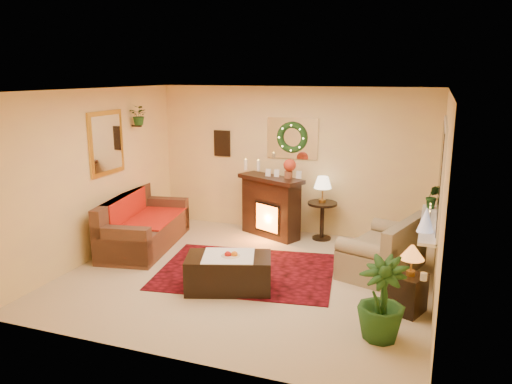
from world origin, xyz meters
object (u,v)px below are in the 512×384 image
(fireplace, at_px, (271,206))
(loveseat, at_px, (383,244))
(end_table_square, at_px, (406,290))
(side_table_round, at_px, (322,221))
(coffee_table, at_px, (229,275))
(sofa, at_px, (145,222))

(fireplace, xyz_separation_m, loveseat, (2.04, -1.01, -0.13))
(fireplace, relative_size, end_table_square, 2.29)
(side_table_round, distance_m, coffee_table, 2.58)
(fireplace, height_order, coffee_table, fireplace)
(sofa, relative_size, end_table_square, 4.19)
(fireplace, height_order, end_table_square, fireplace)
(end_table_square, bearing_deg, coffee_table, -176.27)
(loveseat, xyz_separation_m, coffee_table, (-1.85, -1.34, -0.21))
(fireplace, distance_m, side_table_round, 0.93)
(fireplace, relative_size, coffee_table, 0.98)
(fireplace, distance_m, loveseat, 2.28)
(loveseat, distance_m, side_table_round, 1.61)
(side_table_round, bearing_deg, sofa, -152.85)
(sofa, relative_size, side_table_round, 3.04)
(end_table_square, bearing_deg, fireplace, 138.00)
(loveseat, distance_m, end_table_square, 1.27)
(sofa, height_order, loveseat, sofa)
(fireplace, distance_m, coffee_table, 2.38)
(end_table_square, height_order, coffee_table, end_table_square)
(side_table_round, bearing_deg, fireplace, -171.98)
(sofa, xyz_separation_m, loveseat, (3.82, 0.24, -0.01))
(side_table_round, relative_size, end_table_square, 1.38)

